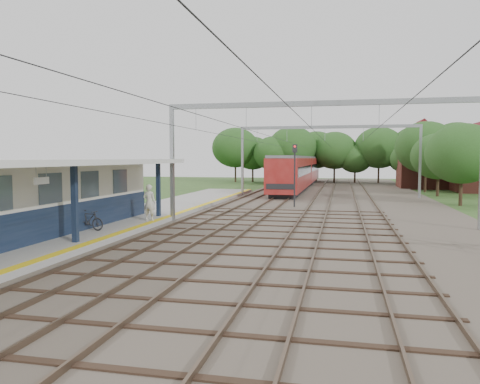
% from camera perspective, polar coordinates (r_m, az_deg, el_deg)
% --- Properties ---
extents(ground, '(160.00, 160.00, 0.00)m').
position_cam_1_polar(ground, '(12.95, -10.86, -13.17)').
color(ground, '#2D4C1E').
rests_on(ground, ground).
extents(ballast_bed, '(18.00, 90.00, 0.10)m').
position_cam_1_polar(ballast_bed, '(41.53, 11.06, -1.16)').
color(ballast_bed, '#473D33').
rests_on(ballast_bed, ground).
extents(platform, '(5.00, 52.00, 0.35)m').
position_cam_1_polar(platform, '(28.46, -13.64, -3.36)').
color(platform, gray).
rests_on(platform, ground).
extents(yellow_stripe, '(0.45, 52.00, 0.01)m').
position_cam_1_polar(yellow_stripe, '(27.53, -9.42, -3.18)').
color(yellow_stripe, yellow).
rests_on(yellow_stripe, platform).
extents(station_building, '(3.41, 18.00, 3.40)m').
position_cam_1_polar(station_building, '(23.02, -24.50, -0.69)').
color(station_building, beige).
rests_on(station_building, platform).
extents(canopy, '(6.40, 20.00, 3.44)m').
position_cam_1_polar(canopy, '(21.49, -23.86, 3.28)').
color(canopy, '#101C32').
rests_on(canopy, platform).
extents(rail_tracks, '(11.80, 88.00, 0.15)m').
position_cam_1_polar(rail_tracks, '(41.64, 7.62, -0.93)').
color(rail_tracks, brown).
rests_on(rail_tracks, ballast_bed).
extents(catenary_system, '(17.22, 88.00, 7.00)m').
position_cam_1_polar(catenary_system, '(36.69, 10.04, 6.70)').
color(catenary_system, gray).
rests_on(catenary_system, ground).
extents(tree_band, '(31.72, 30.88, 8.82)m').
position_cam_1_polar(tree_band, '(68.48, 11.52, 4.97)').
color(tree_band, '#382619').
rests_on(tree_band, ground).
extents(house_far, '(8.00, 6.12, 8.66)m').
position_cam_1_polar(house_far, '(64.31, 22.34, 3.30)').
color(house_far, brown).
rests_on(house_far, ground).
extents(person, '(0.78, 0.55, 2.04)m').
position_cam_1_polar(person, '(26.58, -11.00, -1.26)').
color(person, beige).
rests_on(person, platform).
extents(bicycle, '(1.70, 0.70, 0.99)m').
position_cam_1_polar(bicycle, '(23.77, -17.96, -3.28)').
color(bicycle, black).
rests_on(bicycle, platform).
extents(train, '(3.04, 37.88, 3.99)m').
position_cam_1_polar(train, '(60.73, 7.26, 2.59)').
color(train, black).
rests_on(train, ballast_bed).
extents(signal_post, '(0.38, 0.33, 4.88)m').
position_cam_1_polar(signal_post, '(35.91, 6.68, 3.11)').
color(signal_post, black).
rests_on(signal_post, ground).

